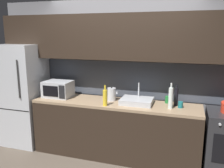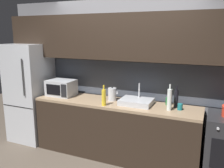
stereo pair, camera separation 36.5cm
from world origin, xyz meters
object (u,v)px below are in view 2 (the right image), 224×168
(refrigerator, at_px, (30,92))
(wine_bottle_yellow, at_px, (104,97))
(mug_teal, at_px, (180,107))
(microwave, at_px, (61,88))
(kettle, at_px, (112,94))
(mug_green, at_px, (168,101))
(wine_bottle_dark, at_px, (176,99))
(wine_bottle_clear, at_px, (169,99))

(refrigerator, distance_m, wine_bottle_yellow, 1.62)
(mug_teal, bearing_deg, microwave, -179.99)
(mug_teal, bearing_deg, refrigerator, -179.60)
(kettle, bearing_deg, mug_green, 8.48)
(wine_bottle_yellow, distance_m, wine_bottle_dark, 1.05)
(kettle, relative_size, mug_green, 2.15)
(mug_green, bearing_deg, wine_bottle_clear, -78.02)
(wine_bottle_dark, bearing_deg, mug_green, 142.87)
(refrigerator, bearing_deg, wine_bottle_dark, 2.48)
(wine_bottle_clear, xyz_separation_m, mug_teal, (0.14, 0.08, -0.11))
(refrigerator, distance_m, wine_bottle_clear, 2.54)
(mug_green, bearing_deg, mug_teal, -43.86)
(microwave, height_order, kettle, microwave)
(refrigerator, height_order, wine_bottle_yellow, refrigerator)
(kettle, bearing_deg, mug_teal, -3.08)
(kettle, bearing_deg, microwave, -176.47)
(wine_bottle_clear, bearing_deg, wine_bottle_dark, 68.80)
(wine_bottle_clear, xyz_separation_m, wine_bottle_dark, (0.07, 0.17, -0.02))
(wine_bottle_clear, xyz_separation_m, mug_green, (-0.06, 0.26, -0.10))
(refrigerator, distance_m, microwave, 0.70)
(microwave, distance_m, wine_bottle_yellow, 0.95)
(kettle, height_order, wine_bottle_yellow, wine_bottle_yellow)
(refrigerator, bearing_deg, wine_bottle_clear, -1.33)
(refrigerator, height_order, wine_bottle_clear, refrigerator)
(wine_bottle_yellow, bearing_deg, refrigerator, 172.33)
(wine_bottle_clear, height_order, mug_teal, wine_bottle_clear)
(mug_green, relative_size, mug_teal, 1.20)
(refrigerator, relative_size, wine_bottle_dark, 5.46)
(refrigerator, height_order, mug_teal, refrigerator)
(microwave, bearing_deg, wine_bottle_clear, -2.38)
(kettle, bearing_deg, wine_bottle_clear, -8.27)
(wine_bottle_clear, height_order, wine_bottle_dark, wine_bottle_clear)
(kettle, height_order, wine_bottle_dark, wine_bottle_dark)
(wine_bottle_clear, relative_size, wine_bottle_yellow, 1.20)
(refrigerator, bearing_deg, kettle, 2.69)
(mug_green, height_order, mug_teal, mug_green)
(kettle, bearing_deg, refrigerator, -177.31)
(refrigerator, height_order, wine_bottle_dark, refrigerator)
(refrigerator, relative_size, wine_bottle_yellow, 5.72)
(microwave, xyz_separation_m, mug_green, (1.80, 0.19, -0.08))
(wine_bottle_yellow, distance_m, mug_teal, 1.10)
(wine_bottle_yellow, bearing_deg, wine_bottle_clear, 9.54)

